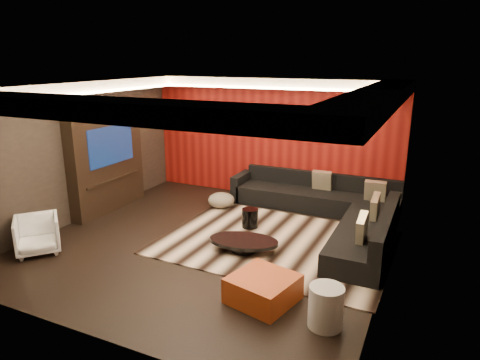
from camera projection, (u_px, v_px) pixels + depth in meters
The scene contains 26 objects.
floor at pixel (211, 242), 7.76m from camera, with size 6.00×6.00×0.02m, color black.
ceiling at pixel (208, 84), 6.98m from camera, with size 6.00×6.00×0.02m, color silver.
wall_back at pixel (272, 138), 9.99m from camera, with size 6.00×0.02×2.80m, color black.
wall_left at pixel (78, 152), 8.59m from camera, with size 0.02×6.00×2.80m, color black.
wall_right at pixel (393, 189), 6.15m from camera, with size 0.02×6.00×2.80m, color black.
red_feature_wall at pixel (271, 139), 9.96m from camera, with size 5.98×0.05×2.78m, color #6B0C0A.
soffit_back at pixel (268, 83), 9.37m from camera, with size 6.00×0.60×0.22m, color silver.
soffit_front at pixel (88, 108), 4.66m from camera, with size 6.00×0.60×0.22m, color silver.
soffit_left at pixel (84, 87), 8.11m from camera, with size 0.60×4.80×0.22m, color silver.
soffit_right at pixel (379, 97), 5.92m from camera, with size 0.60×4.80×0.22m, color silver.
cove_back at pixel (262, 88), 9.10m from camera, with size 4.80×0.08×0.04m, color #FFD899.
cove_front at pixel (110, 113), 4.98m from camera, with size 4.80×0.08×0.04m, color #FFD899.
cove_left at pixel (98, 92), 8.00m from camera, with size 0.08×4.80×0.04m, color #FFD899.
cove_right at pixel (353, 103), 6.08m from camera, with size 0.08×4.80×0.04m, color #FFD899.
tv_surround at pixel (107, 161), 9.13m from camera, with size 0.30×2.00×2.20m, color black.
tv_screen at pixel (111, 145), 8.97m from camera, with size 0.04×1.30×0.80m, color black.
tv_shelf at pixel (114, 179), 9.18m from camera, with size 0.04×1.60×0.04m, color black.
rug at pixel (276, 242), 7.71m from camera, with size 4.00×3.00×0.02m, color beige.
coffee_table at pixel (244, 245), 7.35m from camera, with size 1.20×1.20×0.20m, color black.
drum_stool at pixel (250, 218), 8.34m from camera, with size 0.32×0.32×0.37m, color black.
striped_pouf at pixel (221, 200), 9.46m from camera, with size 0.59×0.59×0.32m, color beige.
white_side_table at pixel (326, 307), 5.26m from camera, with size 0.43×0.43×0.54m, color silver.
orange_ottoman at pixel (263, 289), 5.84m from camera, with size 0.81×0.81×0.36m, color maroon.
armchair at pixel (37, 235), 7.27m from camera, with size 0.68×0.70×0.64m, color white.
sectional_sofa at pixel (331, 210), 8.61m from camera, with size 3.65×3.50×0.75m.
throw_pillows at pixel (357, 199), 8.14m from camera, with size 1.60×2.80×0.50m.
Camera 1 is at (3.49, -6.26, 3.22)m, focal length 32.00 mm.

